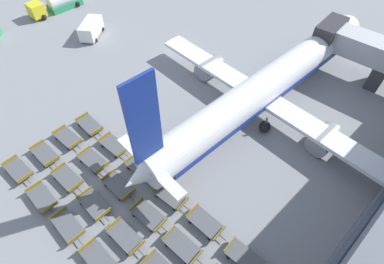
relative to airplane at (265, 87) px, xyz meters
The scene contains 23 objects.
ground_plane 15.26m from the airplane, behind, with size 500.00×500.00×0.00m, color gray.
airplane is the anchor object (origin of this frame).
fuel_tanker_primary 39.20m from the airplane, behind, with size 3.65×9.01×2.84m.
service_van 28.31m from the airplane, 166.48° to the right, with size 4.82×5.18×2.27m.
baggage_dolly_row_near_col_a 27.33m from the airplane, 112.54° to the right, with size 3.94×1.99×0.92m.
baggage_dolly_row_near_col_b 25.59m from the airplane, 103.35° to the right, with size 3.89×1.81×0.92m.
baggage_dolly_row_near_col_c 24.54m from the airplane, 94.29° to the right, with size 3.89×1.82×0.92m.
baggage_dolly_row_near_col_d 24.16m from the airplane, 84.25° to the right, with size 3.91×1.86×0.92m.
baggage_dolly_row_mid_a_col_a 24.78m from the airplane, 115.06° to the right, with size 3.92×1.91×0.92m.
baggage_dolly_row_mid_a_col_b 23.03m from the airplane, 105.73° to the right, with size 3.93×1.94×0.92m.
baggage_dolly_row_mid_a_col_c 21.86m from the airplane, 95.36° to the right, with size 3.90×1.83×0.92m.
baggage_dolly_row_mid_a_col_d 21.56m from the airplane, 83.68° to the right, with size 3.93×1.93×0.92m.
baggage_dolly_row_mid_b_col_a 22.50m from the airplane, 118.99° to the right, with size 3.94×1.98×0.92m.
baggage_dolly_row_mid_b_col_b 20.31m from the airplane, 108.29° to the right, with size 3.94×1.97×0.92m.
baggage_dolly_row_mid_b_col_c 19.20m from the airplane, 96.47° to the right, with size 3.91×1.88×0.92m.
baggage_dolly_row_mid_b_col_d 18.99m from the airplane, 83.38° to the right, with size 3.94×2.00×0.92m.
baggage_dolly_row_mid_b_col_e 19.51m from the airplane, 71.30° to the right, with size 3.93×1.95×0.92m.
baggage_dolly_row_far_col_a 20.22m from the airplane, 122.80° to the right, with size 3.89×1.80×0.92m.
baggage_dolly_row_far_col_b 17.93m from the airplane, 111.73° to the right, with size 3.93×1.96×0.92m.
baggage_dolly_row_far_col_c 16.50m from the airplane, 98.16° to the right, with size 3.94×1.96×0.92m.
baggage_dolly_row_far_col_d 16.33m from the airplane, 82.88° to the right, with size 3.95×2.06×0.92m.
baggage_dolly_row_far_col_e 16.86m from the airplane, 68.61° to the right, with size 3.92×1.91×0.92m.
baggage_dolly_row_far_col_f 18.63m from the airplane, 55.90° to the right, with size 3.94×1.97×0.92m.
Camera 1 is at (28.32, -23.91, 25.20)m, focal length 28.00 mm.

